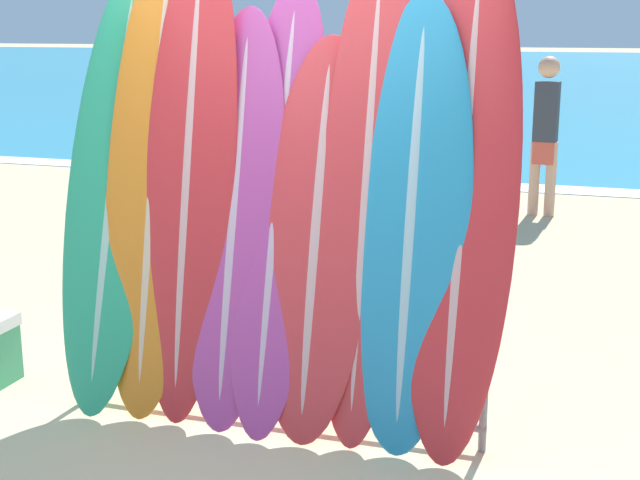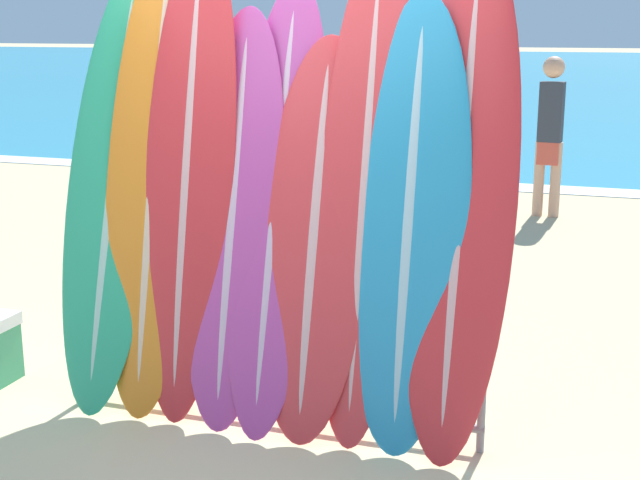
# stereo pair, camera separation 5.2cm
# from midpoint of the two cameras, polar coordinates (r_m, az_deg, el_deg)

# --- Properties ---
(ground_plane) EXTENTS (160.00, 160.00, 0.00)m
(ground_plane) POSITION_cam_midpoint_polar(r_m,az_deg,el_deg) (4.78, -4.54, -12.35)
(ground_plane) COLOR #CCB789
(ocean_water) EXTENTS (120.00, 60.00, 0.01)m
(ocean_water) POSITION_cam_midpoint_polar(r_m,az_deg,el_deg) (41.09, 16.28, 10.23)
(ocean_water) COLOR teal
(ocean_water) RESTS_ON ground_plane
(surfboard_rack) EXTENTS (2.27, 0.04, 0.81)m
(surfboard_rack) POSITION_cam_midpoint_polar(r_m,az_deg,el_deg) (4.75, -2.75, -6.67)
(surfboard_rack) COLOR slate
(surfboard_rack) RESTS_ON ground_plane
(surfboard_slot_0) EXTENTS (0.58, 0.82, 2.43)m
(surfboard_slot_0) POSITION_cam_midpoint_polar(r_m,az_deg,el_deg) (5.06, -12.79, 3.35)
(surfboard_slot_0) COLOR #289E70
(surfboard_slot_0) RESTS_ON ground_plane
(surfboard_slot_1) EXTENTS (0.59, 0.70, 2.60)m
(surfboard_slot_1) POSITION_cam_midpoint_polar(r_m,az_deg,el_deg) (4.90, -10.22, 4.14)
(surfboard_slot_1) COLOR orange
(surfboard_slot_1) RESTS_ON ground_plane
(surfboard_slot_2) EXTENTS (0.53, 0.63, 2.59)m
(surfboard_slot_2) POSITION_cam_midpoint_polar(r_m,az_deg,el_deg) (4.79, -8.10, 3.91)
(surfboard_slot_2) COLOR red
(surfboard_slot_2) RESTS_ON ground_plane
(surfboard_slot_3) EXTENTS (0.55, 0.63, 2.20)m
(surfboard_slot_3) POSITION_cam_midpoint_polar(r_m,az_deg,el_deg) (4.70, -5.24, 1.37)
(surfboard_slot_3) COLOR #B23D8E
(surfboard_slot_3) RESTS_ON ground_plane
(surfboard_slot_4) EXTENTS (0.51, 0.77, 2.34)m
(surfboard_slot_4) POSITION_cam_midpoint_polar(r_m,az_deg,el_deg) (4.63, -2.49, 2.16)
(surfboard_slot_4) COLOR #B23D8E
(surfboard_slot_4) RESTS_ON ground_plane
(surfboard_slot_5) EXTENTS (0.60, 0.61, 2.05)m
(surfboard_slot_5) POSITION_cam_midpoint_polar(r_m,az_deg,el_deg) (4.53, 0.02, 0.04)
(surfboard_slot_5) COLOR red
(surfboard_slot_5) RESTS_ON ground_plane
(surfboard_slot_6) EXTENTS (0.48, 0.59, 2.51)m
(surfboard_slot_6) POSITION_cam_midpoint_polar(r_m,az_deg,el_deg) (4.46, 3.21, 2.79)
(surfboard_slot_6) COLOR red
(surfboard_slot_6) RESTS_ON ground_plane
(surfboard_slot_7) EXTENTS (0.59, 0.55, 2.26)m
(surfboard_slot_7) POSITION_cam_midpoint_polar(r_m,az_deg,el_deg) (4.39, 6.07, 0.89)
(surfboard_slot_7) COLOR teal
(surfboard_slot_7) RESTS_ON ground_plane
(surfboard_slot_8) EXTENTS (0.55, 0.72, 2.50)m
(surfboard_slot_8) POSITION_cam_midpoint_polar(r_m,az_deg,el_deg) (4.38, 9.32, 2.38)
(surfboard_slot_8) COLOR red
(surfboard_slot_8) RESTS_ON ground_plane
(person_near_water) EXTENTS (0.25, 0.28, 1.64)m
(person_near_water) POSITION_cam_midpoint_polar(r_m,az_deg,el_deg) (7.00, -0.73, 3.80)
(person_near_water) COLOR beige
(person_near_water) RESTS_ON ground_plane
(person_mid_beach) EXTENTS (0.30, 0.24, 1.76)m
(person_mid_beach) POSITION_cam_midpoint_polar(r_m,az_deg,el_deg) (10.14, 14.66, 6.81)
(person_mid_beach) COLOR tan
(person_mid_beach) RESTS_ON ground_plane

